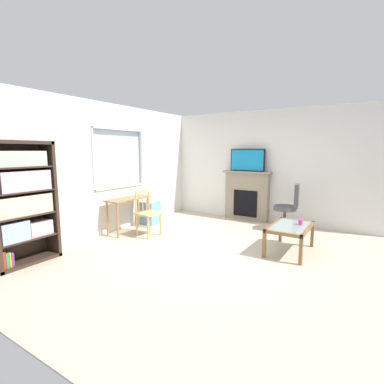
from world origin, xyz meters
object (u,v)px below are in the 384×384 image
tv (247,160)px  fireplace (247,196)px  desk_under_window (128,204)px  plastic_drawer_unit (150,213)px  office_chair (289,205)px  wooden_chair (147,213)px  bookshelf (21,199)px  sippy_cup (300,222)px  coffee_table (290,229)px

tv → fireplace: bearing=-0.0°
desk_under_window → plastic_drawer_unit: bearing=4.0°
fireplace → tv: bearing=180.0°
desk_under_window → office_chair: 3.36m
desk_under_window → wooden_chair: size_ratio=1.08×
desk_under_window → fireplace: (2.29, -1.69, 0.01)m
bookshelf → sippy_cup: (2.73, -3.37, -0.47)m
sippy_cup → plastic_drawer_unit: bearing=89.5°
plastic_drawer_unit → bookshelf: bearing=178.8°
wooden_chair → sippy_cup: wooden_chair is taller
coffee_table → bookshelf: bearing=128.7°
desk_under_window → tv: tv is taller
bookshelf → desk_under_window: bearing=-3.0°
desk_under_window → fireplace: size_ratio=0.82×
office_chair → sippy_cup: bearing=-158.5°
coffee_table → tv: bearing=40.1°
wooden_chair → coffee_table: 2.68m
bookshelf → plastic_drawer_unit: bookshelf is taller
tv → office_chair: bearing=-110.7°
plastic_drawer_unit → sippy_cup: 3.32m
bookshelf → coffee_table: 4.19m
fireplace → office_chair: fireplace is taller
tv → sippy_cup: (-1.58, -1.57, -0.95)m
wooden_chair → office_chair: size_ratio=0.90×
bookshelf → wooden_chair: (2.04, -0.62, -0.50)m
tv → office_chair: tv is taller
fireplace → tv: 0.86m
desk_under_window → plastic_drawer_unit: size_ratio=1.86×
bookshelf → plastic_drawer_unit: 2.85m
plastic_drawer_unit → office_chair: (1.13, -2.86, 0.29)m
fireplace → coffee_table: fireplace is taller
desk_under_window → sippy_cup: size_ratio=10.84×
tv → coffee_table: (-1.72, -1.45, -1.06)m
tv → plastic_drawer_unit: bearing=131.8°
desk_under_window → bookshelf: bearing=177.0°
desk_under_window → fireplace: bearing=-36.4°
coffee_table → fireplace: bearing=39.8°
fireplace → office_chair: (-0.44, -1.12, -0.04)m
bookshelf → fireplace: bearing=-22.5°
desk_under_window → office_chair: (1.85, -2.81, -0.03)m
wooden_chair → office_chair: bearing=-51.1°
wooden_chair → sippy_cup: (0.69, -2.75, 0.04)m
bookshelf → coffee_table: bookshelf is taller
wooden_chair → coffee_table: bearing=-78.1°
desk_under_window → sippy_cup: (0.69, -3.26, -0.08)m
plastic_drawer_unit → office_chair: 3.09m
plastic_drawer_unit → coffee_table: size_ratio=0.53×
wooden_chair → fireplace: 2.58m
fireplace → coffee_table: 2.27m
tv → coffee_table: 2.49m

